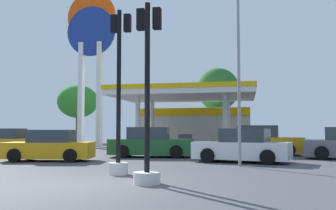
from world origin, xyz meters
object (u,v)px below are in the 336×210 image
(traffic_signal_3, at_px, (119,109))
(corner_streetlamp, at_px, (238,43))
(car_0, at_px, (151,144))
(station_pole_sign, at_px, (91,46))
(tree_0, at_px, (78,101))
(tree_1, at_px, (218,89))
(car_3, at_px, (49,147))
(car_1, at_px, (3,142))
(traffic_signal_0, at_px, (148,115))
(car_6, at_px, (242,147))
(car_5, at_px, (259,142))

(traffic_signal_3, distance_m, corner_streetlamp, 5.60)
(car_0, bearing_deg, station_pole_sign, 126.27)
(tree_0, distance_m, tree_1, 16.39)
(station_pole_sign, bearing_deg, car_3, -73.65)
(car_1, bearing_deg, traffic_signal_0, -42.31)
(traffic_signal_0, height_order, corner_streetlamp, corner_streetlamp)
(tree_0, bearing_deg, traffic_signal_3, -62.84)
(tree_0, bearing_deg, station_pole_sign, -60.12)
(car_3, height_order, tree_0, tree_0)
(car_3, relative_size, tree_1, 0.54)
(station_pole_sign, relative_size, corner_streetlamp, 1.67)
(car_0, distance_m, corner_streetlamp, 7.52)
(car_0, bearing_deg, traffic_signal_3, -83.46)
(car_6, height_order, tree_0, tree_0)
(traffic_signal_3, bearing_deg, station_pole_sign, 115.59)
(station_pole_sign, distance_m, car_0, 15.77)
(station_pole_sign, relative_size, car_5, 2.86)
(car_3, distance_m, corner_streetlamp, 9.41)
(car_3, xyz_separation_m, tree_1, (6.01, 22.27, 4.86))
(car_6, bearing_deg, station_pole_sign, 133.54)
(car_1, xyz_separation_m, traffic_signal_0, (11.51, -10.48, 1.10))
(car_6, distance_m, traffic_signal_0, 7.66)
(station_pole_sign, xyz_separation_m, car_6, (12.72, -13.38, -7.90))
(car_6, xyz_separation_m, traffic_signal_0, (-2.33, -7.21, 1.12))
(tree_0, bearing_deg, tree_1, -8.76)
(car_1, distance_m, tree_1, 21.81)
(car_6, height_order, corner_streetlamp, corner_streetlamp)
(car_0, xyz_separation_m, car_6, (4.63, -2.36, -0.04))
(tree_0, bearing_deg, corner_streetlamp, -54.23)
(traffic_signal_3, bearing_deg, car_5, 66.21)
(station_pole_sign, xyz_separation_m, traffic_signal_3, (8.97, -18.72, -6.52))
(traffic_signal_3, relative_size, corner_streetlamp, 0.65)
(car_0, relative_size, tree_1, 0.59)
(traffic_signal_3, relative_size, tree_1, 0.68)
(traffic_signal_3, bearing_deg, car_0, 96.54)
(car_0, relative_size, car_6, 1.03)
(car_0, relative_size, traffic_signal_0, 0.95)
(car_1, height_order, corner_streetlamp, corner_streetlamp)
(car_5, relative_size, tree_1, 0.61)
(station_pole_sign, height_order, car_1, station_pole_sign)
(car_0, xyz_separation_m, car_1, (-9.21, 0.90, -0.02))
(traffic_signal_0, bearing_deg, car_0, 103.50)
(car_3, distance_m, tree_0, 27.07)
(car_5, bearing_deg, car_3, -146.55)
(car_0, xyz_separation_m, car_5, (5.52, 2.81, 0.05))
(traffic_signal_3, bearing_deg, corner_streetlamp, 41.75)
(station_pole_sign, height_order, car_5, station_pole_sign)
(car_3, xyz_separation_m, corner_streetlamp, (8.41, -1.04, 4.08))
(traffic_signal_3, distance_m, tree_1, 26.84)
(traffic_signal_0, bearing_deg, tree_0, 117.82)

